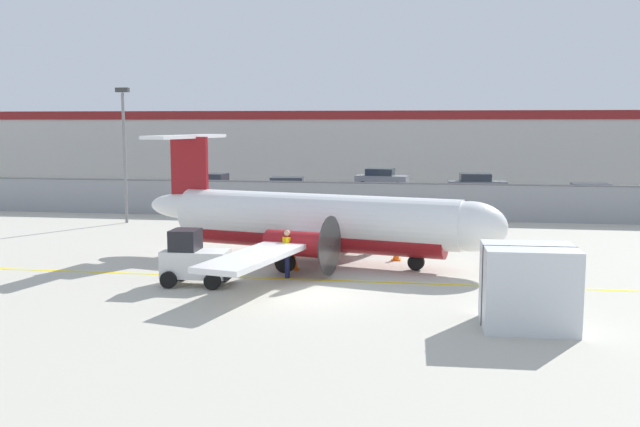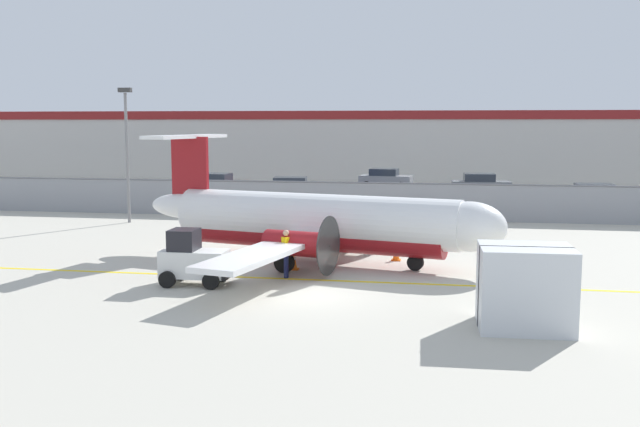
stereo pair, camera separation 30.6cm
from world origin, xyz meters
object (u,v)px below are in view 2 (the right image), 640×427
Objects in this scene: traffic_cone_far_right at (260,242)px; parked_car_4 at (596,197)px; commuter_airplane at (322,222)px; parked_car_1 at (292,189)px; parked_car_3 at (481,185)px; ground_crew_worker at (286,251)px; apron_light_pole at (127,143)px; traffic_cone_near_left at (396,253)px; traffic_cone_near_right at (287,251)px; parked_car_2 at (385,179)px; cargo_container at (525,287)px; parked_car_0 at (214,184)px; baggage_tug at (193,260)px; traffic_cone_far_left at (294,261)px.

parked_car_4 reaches higher than traffic_cone_far_right.
commuter_airplane is 21.61m from parked_car_1.
commuter_airplane is 24.92× the size of traffic_cone_far_right.
parked_car_3 reaches higher than traffic_cone_far_right.
ground_crew_worker is 0.39× the size of parked_car_1.
traffic_cone_far_right is 12.11m from apron_light_pole.
commuter_airplane is at bearing -38.50° from traffic_cone_far_right.
parked_car_3 is at bearing 66.45° from traffic_cone_far_right.
parked_car_1 is at bearing 113.03° from traffic_cone_near_left.
apron_light_pole is at bearing -126.03° from parked_car_1.
parked_car_1 is at bearing 101.47° from traffic_cone_near_right.
parked_car_2 reaches higher than traffic_cone_near_right.
parked_car_4 is 28.01m from apron_light_pole.
ground_crew_worker is at bearing 144.94° from cargo_container.
ground_crew_worker is 0.39× the size of parked_car_0.
cargo_container is (10.43, -3.39, 0.24)m from baggage_tug.
traffic_cone_far_right is at bearing -76.56° from ground_crew_worker.
traffic_cone_far_right is at bearing 120.34° from traffic_cone_far_left.
ground_crew_worker is 17.04m from apron_light_pole.
traffic_cone_far_right is at bearing -89.39° from parked_car_2.
parked_car_4 is (13.88, -12.16, 0.00)m from parked_car_2.
parked_car_2 and parked_car_3 have the same top height.
parked_car_0 is 1.02× the size of parked_car_3.
parked_car_1 is at bearing 111.72° from cargo_container.
cargo_container reaches higher than traffic_cone_near_left.
traffic_cone_far_left is 22.81m from parked_car_1.
cargo_container is 0.57× the size of parked_car_3.
traffic_cone_far_right is 23.56m from parked_car_4.
parked_car_2 is at bearing 60.40° from apron_light_pole.
traffic_cone_near_left and traffic_cone_far_right have the same top height.
parked_car_3 is at bearing -163.60° from parked_car_0.
apron_light_pole is (-0.18, -14.13, 3.41)m from parked_car_0.
parked_car_0 is at bearing 170.04° from parked_car_4.
apron_light_pole reaches higher than baggage_tug.
baggage_tug reaches higher than parked_car_1.
traffic_cone_near_left is 25.93m from parked_car_3.
parked_car_0 and parked_car_3 have the same top height.
parked_car_2 is at bearing 87.18° from traffic_cone_near_right.
ground_crew_worker and parked_car_4 have the same top height.
commuter_airplane is 26.41m from parked_car_0.
cargo_container reaches higher than parked_car_4.
parked_car_4 is at bearing 19.85° from apron_light_pole.
commuter_airplane is at bearing -37.28° from apron_light_pole.
baggage_tug is (-3.65, -4.42, -0.75)m from commuter_airplane.
cargo_container is 0.56× the size of parked_car_1.
commuter_airplane is 10.35m from cargo_container.
parked_car_3 is (8.18, 27.94, 0.58)m from traffic_cone_far_left.
parked_car_2 is (0.00, 30.94, -0.71)m from commuter_airplane.
parked_car_2 is at bearing -101.50° from ground_crew_worker.
traffic_cone_near_left is 4.37m from traffic_cone_far_left.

